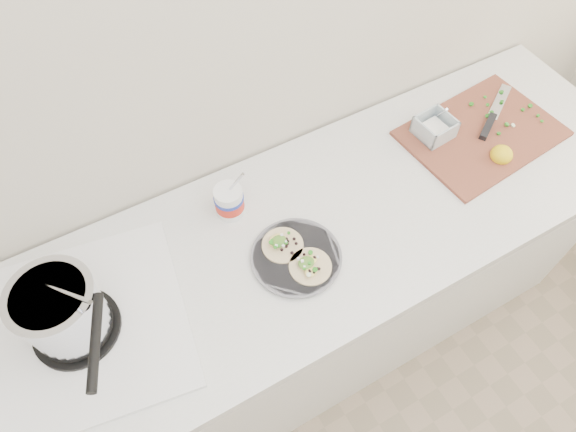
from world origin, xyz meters
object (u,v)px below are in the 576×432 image
tub (230,199)px  cutboard (478,130)px  stove (68,318)px  taco_plate (296,256)px

tub → cutboard: bearing=-7.7°
tub → stove: bearing=-163.8°
taco_plate → cutboard: cutboard is taller
tub → taco_plate: bearing=-69.7°
tub → cutboard: size_ratio=0.37×
taco_plate → tub: (-0.09, 0.23, 0.05)m
cutboard → stove: bearing=176.2°
taco_plate → tub: size_ratio=1.30×
stove → taco_plate: bearing=0.7°
stove → taco_plate: (0.58, -0.09, -0.07)m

